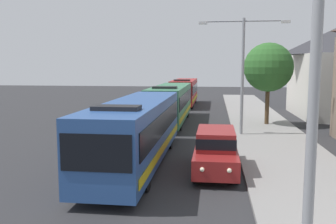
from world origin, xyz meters
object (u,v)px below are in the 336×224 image
Objects in this scene: bus_second_in_line at (171,102)px; streetlamp_mid at (243,63)px; bus_middle at (184,91)px; streetlamp_near at (317,36)px; white_suv at (216,149)px; bus_lead at (138,129)px; roadside_tree at (268,67)px.

streetlamp_mid is at bearing -44.20° from bus_second_in_line.
streetlamp_near reaches higher than bus_middle.
white_suv is (3.70, -13.84, -0.66)m from bus_second_in_line.
roadside_tree reaches higher than bus_lead.
streetlamp_near reaches higher than white_suv.
bus_middle is at bearing 90.00° from bus_lead.
streetlamp_mid is 1.20× the size of roadside_tree.
streetlamp_near is at bearing -95.86° from roadside_tree.
streetlamp_near reaches higher than roadside_tree.
streetlamp_near is at bearing -79.38° from white_suv.
streetlamp_near is 1.08× the size of streetlamp_mid.
bus_second_in_line is at bearing 104.96° from white_suv.
roadside_tree is (2.29, 4.64, -0.29)m from streetlamp_mid.
bus_lead is 1.50× the size of streetlamp_near.
bus_lead and bus_middle have the same top height.
roadside_tree is at bearing 58.17° from bus_lead.
white_suv is (3.70, -0.85, -0.66)m from bus_lead.
bus_second_in_line and bus_middle have the same top height.
bus_lead is 1.03× the size of bus_second_in_line.
streetlamp_mid is at bearing 90.00° from streetlamp_near.
roadside_tree reaches higher than bus_middle.
bus_middle is at bearing 106.05° from streetlamp_mid.
bus_second_in_line is 14.34m from white_suv.
roadside_tree is (7.69, -14.12, 2.88)m from bus_middle.
bus_middle is at bearing 90.00° from bus_second_in_line.
bus_middle is 19.78m from streetlamp_mid.
roadside_tree is at bearing 63.72° from streetlamp_mid.
bus_middle is at bearing 118.56° from roadside_tree.
white_suv is 10.13m from streetlamp_near.
bus_second_in_line is at bearing -90.00° from bus_middle.
bus_lead is 26.51m from bus_middle.
white_suv is at bearing -101.19° from streetlamp_mid.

